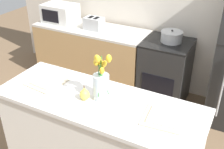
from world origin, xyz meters
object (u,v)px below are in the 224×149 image
Objects in this scene: flower_vase at (101,83)px; plate_setting_left at (46,82)px; toaster at (94,23)px; plate_setting_right at (163,117)px; microwave at (60,13)px; cooking_pot at (172,37)px; pear_figurine at (84,94)px; stove_range at (165,73)px.

plate_setting_left is at bearing -178.27° from flower_vase.
plate_setting_right is at bearing -45.03° from toaster.
microwave is at bearing 143.62° from plate_setting_right.
toaster is 1.02× the size of cooking_pot.
cooking_pot is (0.23, 1.68, -0.04)m from pear_figurine.
pear_figurine is (-0.20, -1.65, 0.55)m from stove_range.
microwave reaches higher than pear_figurine.
flower_vase reaches higher than pear_figurine.
microwave is (-1.68, -0.00, 0.58)m from stove_range.
stove_range is 6.57× the size of pear_figurine.
toaster is 1.11m from cooking_pot.
pear_figurine is at bearing -97.03° from stove_range.
microwave is at bearing 135.61° from flower_vase.
microwave is (-1.02, 1.58, 0.07)m from plate_setting_left.
plate_setting_left is at bearing 172.08° from pear_figurine.
toaster is 0.61m from microwave.
pear_figurine is 0.49× the size of cooking_pot.
flower_vase reaches higher than plate_setting_right.
plate_setting_left is 1.12m from plate_setting_right.
pear_figurine is at bearing -144.97° from flower_vase.
toaster is at bearing -177.77° from stove_range.
flower_vase is at bearing -94.10° from cooking_pot.
plate_setting_left is 1.19× the size of cooking_pot.
pear_figurine is 1.83m from toaster.
microwave is at bearing 176.12° from toaster.
microwave is (-0.61, 0.04, 0.05)m from toaster.
flower_vase is at bearing 1.73° from plate_setting_left.
flower_vase reaches higher than stove_range.
pear_figurine is 0.41× the size of plate_setting_right.
cooking_pot is at bearing 1.03° from microwave.
stove_range is at bearing -132.23° from cooking_pot.
cooking_pot is at bearing 85.90° from flower_vase.
cooking_pot is 1.71m from microwave.
microwave is at bearing -178.97° from cooking_pot.
stove_range is at bearing 67.30° from plate_setting_left.
microwave reaches higher than plate_setting_right.
flower_vase is 0.57m from plate_setting_right.
flower_vase reaches higher than toaster.
plate_setting_right is 0.68× the size of microwave.
stove_range is at bearing 2.23° from toaster.
toaster reaches higher than stove_range.
toaster is (-0.99, 1.52, -0.12)m from flower_vase.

